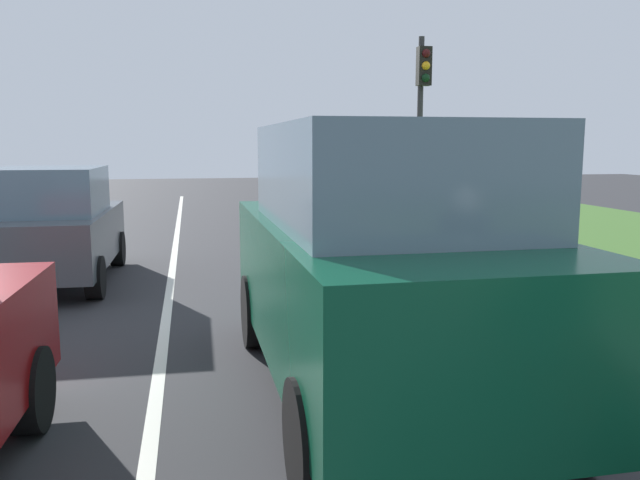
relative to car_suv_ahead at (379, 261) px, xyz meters
name	(u,v)px	position (x,y,z in m)	size (l,w,h in m)	color
ground_plane	(214,271)	(-1.15, 5.79, -1.17)	(60.00, 60.00, 0.00)	#2D2D30
lane_line_center	(172,272)	(-1.85, 5.79, -1.16)	(0.12, 32.00, 0.01)	silver
lane_line_right_edge	(416,263)	(2.45, 5.79, -1.16)	(0.12, 32.00, 0.01)	silver
curb_right	(442,259)	(2.95, 5.79, -1.11)	(0.24, 48.00, 0.12)	#9E9B93
car_suv_ahead	(379,261)	(0.00, 0.00, 0.00)	(2.00, 4.52, 2.28)	#0C472D
car_hatchback_far	(54,226)	(-3.57, 5.29, -0.28)	(1.77, 3.72, 1.78)	#474C51
traffic_light_near_right	(422,101)	(4.01, 9.89, 1.98)	(0.32, 0.50, 4.66)	#2D2D2D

